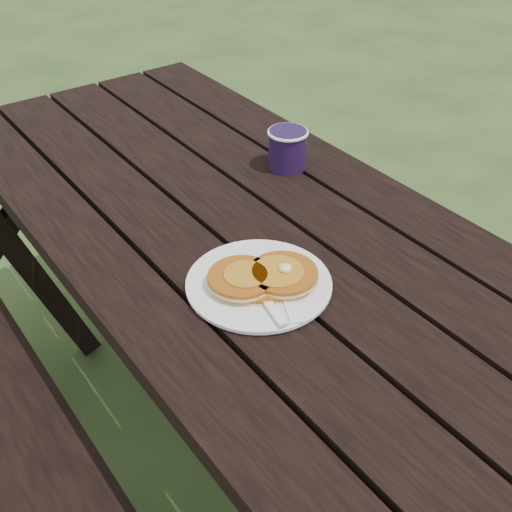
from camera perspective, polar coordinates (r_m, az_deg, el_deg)
ground at (r=1.84m, az=-0.35°, el=-17.02°), size 60.00×60.00×0.00m
picnic_table at (r=1.56m, az=-0.40°, el=-8.98°), size 1.36×1.80×0.75m
plate at (r=1.15m, az=0.25°, el=-2.52°), size 0.26×0.26×0.01m
pancake_stack at (r=1.13m, az=0.68°, el=-1.88°), size 0.19×0.16×0.04m
knife at (r=1.13m, az=2.55°, el=-2.99°), size 0.09×0.17×0.00m
fork at (r=1.09m, az=1.24°, el=-4.39°), size 0.06×0.16×0.01m
coffee_cup at (r=1.50m, az=2.82°, el=9.67°), size 0.09×0.09×0.09m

